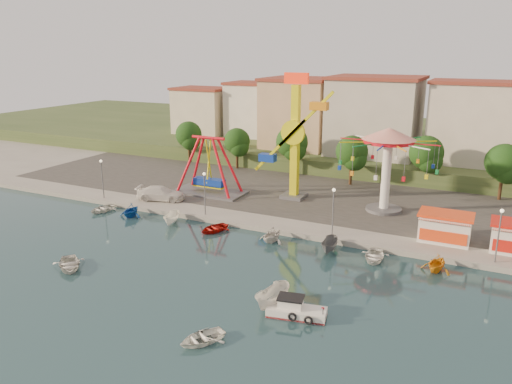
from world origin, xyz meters
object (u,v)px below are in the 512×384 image
Objects in this scene: kamikaze_tower at (297,141)px; rowboat_a at (69,264)px; wave_swinger at (388,151)px; cabin_motorboat at (295,311)px; skiff at (273,297)px; van at (161,193)px; pirate_ship_ride at (209,167)px.

rowboat_a is at bearing -111.80° from kamikaze_tower.
kamikaze_tower is 32.08m from rowboat_a.
wave_swinger is 2.40× the size of cabin_motorboat.
skiff reaches higher than cabin_motorboat.
skiff is at bearing 154.41° from cabin_motorboat.
van is (-26.80, 19.09, 1.09)m from cabin_motorboat.
skiff is (8.69, -26.97, -7.64)m from kamikaze_tower.
wave_swinger reaches higher than cabin_motorboat.
pirate_ship_ride reaches higher than rowboat_a.
wave_swinger is 2.73× the size of skiff.
wave_swinger is at bearing 6.50° from pirate_ship_ride.
wave_swinger reaches higher than van.
rowboat_a is 0.97× the size of skiff.
rowboat_a is at bearing -89.42° from pirate_ship_ride.
wave_swinger is at bearing 77.23° from cabin_motorboat.
cabin_motorboat is at bearing -142.98° from van.
cabin_motorboat is (22.68, -24.76, -3.96)m from pirate_ship_ride.
van is at bearing 152.16° from skiff.
van is at bearing 133.59° from cabin_motorboat.
wave_swinger reaches higher than skiff.
kamikaze_tower reaches higher than pirate_ship_ride.
pirate_ship_ride reaches higher than van.
van is (-27.67, -8.35, -6.68)m from wave_swinger.
rowboat_a is 20.32m from skiff.
cabin_motorboat is 2.29m from skiff.
wave_swinger is 28.53m from cabin_motorboat.
pirate_ship_ride is 1.58× the size of van.
skiff is 0.67× the size of van.
pirate_ship_ride reaches higher than cabin_motorboat.
kamikaze_tower is at bearing 19.89° from rowboat_a.
van is at bearing -126.04° from pirate_ship_ride.
skiff is at bearing -49.73° from pirate_ship_ride.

